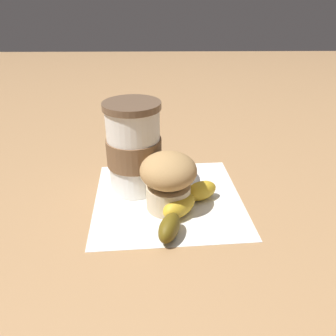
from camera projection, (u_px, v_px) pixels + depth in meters
The scene contains 5 objects.
ground_plane at pixel (168, 198), 0.53m from camera, with size 3.00×3.00×0.00m, color #A87C51.
paper_napkin at pixel (168, 198), 0.52m from camera, with size 0.23×0.23×0.00m, color white.
coffee_cup at pixel (134, 148), 0.52m from camera, with size 0.09×0.09×0.15m.
muffin at pixel (166, 179), 0.48m from camera, with size 0.08×0.08×0.09m.
banana at pixel (183, 207), 0.47m from camera, with size 0.10×0.14×0.03m.
Camera 1 is at (-0.01, -0.44, 0.29)m, focal length 35.00 mm.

